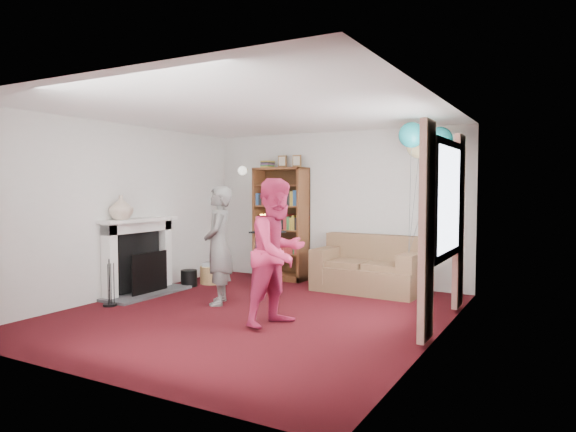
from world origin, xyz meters
The scene contains 16 objects.
ground centered at (0.00, 0.00, 0.00)m, with size 5.00×5.00×0.00m, color black.
wall_back centered at (0.00, 2.51, 1.25)m, with size 4.50×0.02×2.50m, color silver.
wall_left centered at (-2.26, 0.00, 1.25)m, with size 0.02×5.00×2.50m, color silver.
wall_right centered at (2.26, 0.00, 1.25)m, with size 0.02×5.00×2.50m, color silver.
ceiling centered at (0.00, 0.00, 2.50)m, with size 4.50×5.00×0.01m, color white.
fireplace centered at (-2.09, 0.19, 0.51)m, with size 0.55×1.80×1.12m.
window_bay centered at (2.21, 0.60, 1.20)m, with size 0.14×2.02×2.20m.
wall_sconce centered at (-1.75, 2.36, 1.88)m, with size 0.16×0.23×0.16m.
bookcase centered at (-0.90, 2.30, 0.94)m, with size 0.91×0.42×2.13m.
sofa centered at (0.78, 2.07, 0.32)m, with size 1.59×0.84×0.84m.
wicker_basket centered at (-1.70, 1.37, 0.16)m, with size 0.38×0.38×0.35m.
person_striped centered at (-0.71, 0.24, 0.80)m, with size 0.58×0.38×1.60m, color black.
person_magenta centered at (0.53, -0.29, 0.84)m, with size 0.82×0.64×1.69m, color #B2234A.
birthday_cake centered at (0.28, -0.11, 1.11)m, with size 0.32×0.32×0.22m.
balloons centered at (1.67, 1.68, 2.22)m, with size 0.67×0.72×1.80m.
mantel_vase centered at (-2.12, -0.15, 1.30)m, with size 0.33×0.33×0.35m, color beige.
Camera 1 is at (3.46, -5.33, 1.59)m, focal length 32.00 mm.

